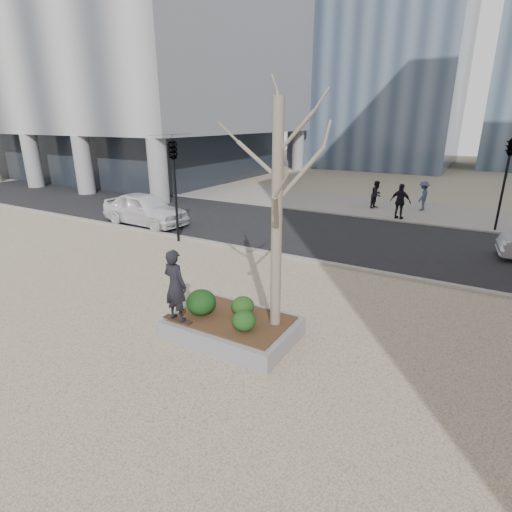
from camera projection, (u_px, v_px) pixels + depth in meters
The scene contains 17 objects.
ground at pixel (201, 326), 10.29m from camera, with size 120.00×120.00×0.00m, color #BDAB8B.
street at pixel (333, 234), 18.48m from camera, with size 60.00×8.00×0.02m, color black.
far_sidewalk at pixel (372, 207), 24.22m from camera, with size 60.00×6.00×0.02m, color gray.
planter at pixel (233, 328), 9.75m from camera, with size 3.00×2.00×0.45m, color gray.
planter_mulch at pixel (233, 319), 9.67m from camera, with size 2.70×1.70×0.04m, color #382314.
sycamore_tree at pixel (277, 183), 8.36m from camera, with size 2.80×2.80×6.60m, color gray, non-canonical shape.
shrub_left at pixel (201, 302), 9.77m from camera, with size 0.73×0.73×0.62m, color black.
shrub_middle at pixel (243, 306), 9.74m from camera, with size 0.56×0.56×0.48m, color #173611.
shrub_right at pixel (244, 321), 9.04m from camera, with size 0.55×0.55×0.47m, color #143510.
skateboard at pixel (178, 320), 9.55m from camera, with size 0.78×0.20×0.07m, color black, non-canonical shape.
skateboarder at pixel (175, 285), 9.25m from camera, with size 0.64×0.42×1.74m, color black.
police_car at pixel (145, 209), 19.92m from camera, with size 1.89×4.70×1.60m, color white.
pedestrian_a at pixel (376, 194), 23.69m from camera, with size 0.78×0.61×1.62m, color black.
pedestrian_b at pixel (423, 196), 23.06m from camera, with size 1.09×0.63×1.69m, color #364362.
pedestrian_c at pixel (400, 202), 21.00m from camera, with size 1.09×0.46×1.87m, color black.
traffic_light_near at pixel (175, 190), 16.75m from camera, with size 0.60×2.48×4.50m, color black, non-canonical shape.
traffic_light_far at pixel (504, 183), 18.45m from camera, with size 0.60×2.48×4.50m, color black, non-canonical shape.
Camera 1 is at (5.82, -7.21, 5.04)m, focal length 28.00 mm.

